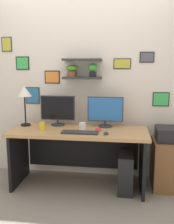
{
  "coord_description": "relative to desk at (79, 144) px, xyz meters",
  "views": [
    {
      "loc": [
        0.54,
        -3.11,
        1.54
      ],
      "look_at": [
        0.1,
        0.05,
        0.97
      ],
      "focal_mm": 41.55,
      "sensor_mm": 36.0,
      "label": 1
    }
  ],
  "objects": [
    {
      "name": "printer",
      "position": [
        1.16,
        0.08,
        0.16
      ],
      "size": [
        0.38,
        0.34,
        0.17
      ],
      "primitive_type": "cube",
      "color": "black",
      "rests_on": "drawer_cabinet"
    },
    {
      "name": "computer_mouse",
      "position": [
        0.35,
        -0.23,
        0.22
      ],
      "size": [
        0.06,
        0.09,
        0.03
      ],
      "primitive_type": "ellipsoid",
      "color": "#2D2D33",
      "rests_on": "desk"
    },
    {
      "name": "ground_plane",
      "position": [
        0.0,
        -0.06,
        -0.54
      ],
      "size": [
        8.0,
        8.0,
        0.0
      ],
      "primitive_type": "plane",
      "color": "gray"
    },
    {
      "name": "keyboard",
      "position": [
        0.04,
        -0.22,
        0.22
      ],
      "size": [
        0.44,
        0.14,
        0.02
      ],
      "primitive_type": "cube",
      "color": "#2D2D33",
      "rests_on": "desk"
    },
    {
      "name": "drawer_cabinet",
      "position": [
        1.16,
        0.08,
        -0.24
      ],
      "size": [
        0.44,
        0.5,
        0.61
      ],
      "primitive_type": "cube",
      "color": "brown",
      "rests_on": "ground"
    },
    {
      "name": "monitor_left",
      "position": [
        -0.32,
        0.16,
        0.42
      ],
      "size": [
        0.46,
        0.18,
        0.4
      ],
      "color": "#2D2D33",
      "rests_on": "desk"
    },
    {
      "name": "computer_tower_right",
      "position": [
        0.59,
        -0.1,
        -0.3
      ],
      "size": [
        0.18,
        0.4,
        0.48
      ],
      "primitive_type": "cube",
      "color": "black",
      "rests_on": "ground"
    },
    {
      "name": "pen_cup",
      "position": [
        -0.45,
        -0.12,
        0.26
      ],
      "size": [
        0.07,
        0.07,
        0.1
      ],
      "primitive_type": "cylinder",
      "color": "yellow",
      "rests_on": "desk"
    },
    {
      "name": "cell_phone",
      "position": [
        0.25,
        -0.04,
        0.21
      ],
      "size": [
        0.08,
        0.14,
        0.01
      ],
      "primitive_type": "cube",
      "rotation": [
        0.0,
        0.0,
        0.08
      ],
      "color": "red",
      "rests_on": "desk"
    },
    {
      "name": "desk_lamp",
      "position": [
        -0.74,
        0.08,
        0.63
      ],
      "size": [
        0.18,
        0.18,
        0.53
      ],
      "color": "black",
      "rests_on": "desk"
    },
    {
      "name": "back_wall_assembly",
      "position": [
        -0.0,
        0.38,
        0.81
      ],
      "size": [
        4.4,
        0.24,
        2.7
      ],
      "color": "beige",
      "rests_on": "ground"
    },
    {
      "name": "coffee_mug",
      "position": [
        0.05,
        -0.04,
        0.25
      ],
      "size": [
        0.08,
        0.08,
        0.09
      ],
      "primitive_type": "cylinder",
      "color": "white",
      "rests_on": "desk"
    },
    {
      "name": "desk",
      "position": [
        0.0,
        0.0,
        0.0
      ],
      "size": [
        1.72,
        0.68,
        0.75
      ],
      "color": "tan",
      "rests_on": "ground"
    },
    {
      "name": "monitor_right",
      "position": [
        0.32,
        0.16,
        0.41
      ],
      "size": [
        0.46,
        0.18,
        0.4
      ],
      "color": "#2D2D33",
      "rests_on": "desk"
    }
  ]
}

